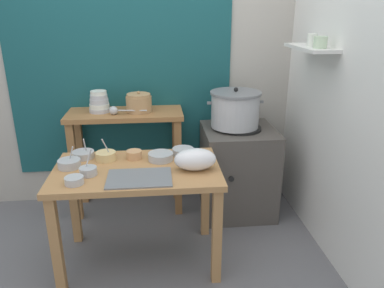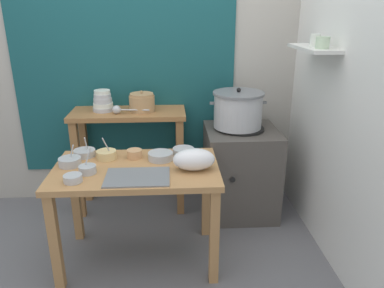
{
  "view_description": "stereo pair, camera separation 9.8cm",
  "coord_description": "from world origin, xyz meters",
  "px_view_note": "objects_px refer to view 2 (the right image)",
  "views": [
    {
      "loc": [
        0.14,
        -2.22,
        1.72
      ],
      "look_at": [
        0.38,
        0.21,
        0.82
      ],
      "focal_mm": 34.81,
      "sensor_mm": 36.0,
      "label": 1
    },
    {
      "loc": [
        0.24,
        -2.23,
        1.72
      ],
      "look_at": [
        0.38,
        0.21,
        0.82
      ],
      "focal_mm": 34.81,
      "sensor_mm": 36.0,
      "label": 2
    }
  ],
  "objects_px": {
    "clay_pot": "(142,102)",
    "prep_bowl_5": "(161,156)",
    "stove_block": "(240,171)",
    "prep_bowl_3": "(134,153)",
    "prep_bowl_0": "(73,178)",
    "prep_table": "(137,182)",
    "serving_tray": "(137,177)",
    "plastic_bag": "(194,159)",
    "prep_bowl_6": "(183,151)",
    "steamer_pot": "(238,110)",
    "prep_bowl_2": "(70,161)",
    "prep_bowl_7": "(85,153)",
    "prep_bowl_1": "(87,169)",
    "bowl_stack_enamel": "(103,102)",
    "back_shelf_table": "(130,136)",
    "ladle": "(118,110)",
    "prep_bowl_4": "(106,154)"
  },
  "relations": [
    {
      "from": "clay_pot",
      "to": "prep_bowl_5",
      "type": "relative_size",
      "value": 1.22
    },
    {
      "from": "stove_block",
      "to": "prep_bowl_3",
      "type": "relative_size",
      "value": 7.25
    },
    {
      "from": "stove_block",
      "to": "prep_bowl_0",
      "type": "relative_size",
      "value": 6.85
    },
    {
      "from": "prep_table",
      "to": "serving_tray",
      "type": "distance_m",
      "value": 0.21
    },
    {
      "from": "plastic_bag",
      "to": "prep_bowl_6",
      "type": "relative_size",
      "value": 1.77
    },
    {
      "from": "serving_tray",
      "to": "stove_block",
      "type": "bearing_deg",
      "value": 44.83
    },
    {
      "from": "prep_bowl_5",
      "to": "prep_bowl_3",
      "type": "bearing_deg",
      "value": 166.14
    },
    {
      "from": "plastic_bag",
      "to": "prep_bowl_3",
      "type": "height_order",
      "value": "plastic_bag"
    },
    {
      "from": "steamer_pot",
      "to": "plastic_bag",
      "type": "height_order",
      "value": "steamer_pot"
    },
    {
      "from": "serving_tray",
      "to": "prep_bowl_2",
      "type": "xyz_separation_m",
      "value": [
        -0.47,
        0.22,
        0.03
      ]
    },
    {
      "from": "prep_bowl_7",
      "to": "prep_bowl_1",
      "type": "bearing_deg",
      "value": -74.8
    },
    {
      "from": "bowl_stack_enamel",
      "to": "prep_bowl_6",
      "type": "relative_size",
      "value": 1.14
    },
    {
      "from": "back_shelf_table",
      "to": "prep_bowl_6",
      "type": "xyz_separation_m",
      "value": [
        0.44,
        -0.55,
        0.07
      ]
    },
    {
      "from": "back_shelf_table",
      "to": "prep_bowl_2",
      "type": "relative_size",
      "value": 6.45
    },
    {
      "from": "back_shelf_table",
      "to": "plastic_bag",
      "type": "height_order",
      "value": "back_shelf_table"
    },
    {
      "from": "prep_table",
      "to": "stove_block",
      "type": "relative_size",
      "value": 1.41
    },
    {
      "from": "stove_block",
      "to": "prep_bowl_3",
      "type": "distance_m",
      "value": 1.04
    },
    {
      "from": "prep_table",
      "to": "prep_bowl_1",
      "type": "distance_m",
      "value": 0.34
    },
    {
      "from": "prep_bowl_2",
      "to": "prep_bowl_7",
      "type": "height_order",
      "value": "prep_bowl_7"
    },
    {
      "from": "prep_table",
      "to": "plastic_bag",
      "type": "xyz_separation_m",
      "value": [
        0.38,
        -0.06,
        0.18
      ]
    },
    {
      "from": "back_shelf_table",
      "to": "prep_bowl_1",
      "type": "height_order",
      "value": "back_shelf_table"
    },
    {
      "from": "clay_pot",
      "to": "ladle",
      "type": "relative_size",
      "value": 0.7
    },
    {
      "from": "plastic_bag",
      "to": "stove_block",
      "type": "bearing_deg",
      "value": 57.08
    },
    {
      "from": "clay_pot",
      "to": "prep_bowl_5",
      "type": "height_order",
      "value": "clay_pot"
    },
    {
      "from": "clay_pot",
      "to": "plastic_bag",
      "type": "xyz_separation_m",
      "value": [
        0.38,
        -0.83,
        -0.18
      ]
    },
    {
      "from": "prep_bowl_0",
      "to": "prep_bowl_2",
      "type": "xyz_separation_m",
      "value": [
        -0.08,
        0.26,
        0.01
      ]
    },
    {
      "from": "bowl_stack_enamel",
      "to": "prep_bowl_2",
      "type": "distance_m",
      "value": 0.78
    },
    {
      "from": "prep_bowl_1",
      "to": "prep_bowl_6",
      "type": "xyz_separation_m",
      "value": [
        0.63,
        0.3,
        -0.0
      ]
    },
    {
      "from": "stove_block",
      "to": "prep_bowl_4",
      "type": "distance_m",
      "value": 1.21
    },
    {
      "from": "stove_block",
      "to": "serving_tray",
      "type": "height_order",
      "value": "stove_block"
    },
    {
      "from": "steamer_pot",
      "to": "prep_bowl_0",
      "type": "relative_size",
      "value": 4.11
    },
    {
      "from": "prep_bowl_2",
      "to": "prep_bowl_5",
      "type": "distance_m",
      "value": 0.61
    },
    {
      "from": "prep_table",
      "to": "ladle",
      "type": "xyz_separation_m",
      "value": [
        -0.19,
        0.69,
        0.33
      ]
    },
    {
      "from": "stove_block",
      "to": "ladle",
      "type": "bearing_deg",
      "value": 177.08
    },
    {
      "from": "prep_bowl_6",
      "to": "bowl_stack_enamel",
      "type": "bearing_deg",
      "value": 138.69
    },
    {
      "from": "steamer_pot",
      "to": "serving_tray",
      "type": "height_order",
      "value": "steamer_pot"
    },
    {
      "from": "prep_bowl_4",
      "to": "prep_bowl_7",
      "type": "height_order",
      "value": "prep_bowl_4"
    },
    {
      "from": "prep_bowl_2",
      "to": "clay_pot",
      "type": "bearing_deg",
      "value": 57.86
    },
    {
      "from": "prep_bowl_7",
      "to": "bowl_stack_enamel",
      "type": "bearing_deg",
      "value": 84.43
    },
    {
      "from": "bowl_stack_enamel",
      "to": "ladle",
      "type": "xyz_separation_m",
      "value": [
        0.14,
        -0.1,
        -0.04
      ]
    },
    {
      "from": "stove_block",
      "to": "clay_pot",
      "type": "bearing_deg",
      "value": 171.08
    },
    {
      "from": "steamer_pot",
      "to": "back_shelf_table",
      "type": "bearing_deg",
      "value": 173.13
    },
    {
      "from": "prep_bowl_6",
      "to": "plastic_bag",
      "type": "bearing_deg",
      "value": -78.23
    },
    {
      "from": "stove_block",
      "to": "clay_pot",
      "type": "relative_size",
      "value": 3.67
    },
    {
      "from": "prep_table",
      "to": "prep_bowl_5",
      "type": "xyz_separation_m",
      "value": [
        0.16,
        0.12,
        0.14
      ]
    },
    {
      "from": "prep_bowl_4",
      "to": "back_shelf_table",
      "type": "bearing_deg",
      "value": 80.92
    },
    {
      "from": "back_shelf_table",
      "to": "prep_bowl_7",
      "type": "relative_size",
      "value": 6.22
    },
    {
      "from": "bowl_stack_enamel",
      "to": "prep_bowl_3",
      "type": "bearing_deg",
      "value": -64.0
    },
    {
      "from": "prep_bowl_3",
      "to": "stove_block",
      "type": "bearing_deg",
      "value": 28.68
    },
    {
      "from": "prep_bowl_0",
      "to": "prep_bowl_5",
      "type": "xyz_separation_m",
      "value": [
        0.53,
        0.32,
        0.0
      ]
    }
  ]
}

